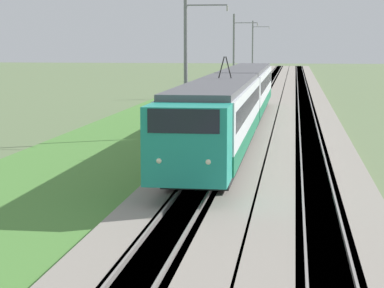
% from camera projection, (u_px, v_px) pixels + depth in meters
% --- Properties ---
extents(ballast_main, '(240.00, 4.40, 0.30)m').
position_uv_depth(ballast_main, '(245.00, 120.00, 52.67)').
color(ballast_main, gray).
rests_on(ballast_main, ground).
extents(ballast_adjacent, '(240.00, 4.40, 0.30)m').
position_uv_depth(ballast_adjacent, '(307.00, 121.00, 52.08)').
color(ballast_adjacent, gray).
rests_on(ballast_adjacent, ground).
extents(track_main, '(240.00, 1.57, 0.45)m').
position_uv_depth(track_main, '(245.00, 120.00, 52.67)').
color(track_main, '#4C4238').
rests_on(track_main, ground).
extents(track_adjacent, '(240.00, 1.57, 0.45)m').
position_uv_depth(track_adjacent, '(307.00, 121.00, 52.08)').
color(track_adjacent, '#4C4238').
rests_on(track_adjacent, ground).
extents(grass_verge, '(240.00, 8.20, 0.12)m').
position_uv_depth(grass_verge, '(158.00, 120.00, 53.52)').
color(grass_verge, '#4C8438').
rests_on(grass_verge, ground).
extents(passenger_train, '(41.62, 2.89, 4.92)m').
position_uv_depth(passenger_train, '(236.00, 99.00, 44.21)').
color(passenger_train, teal).
rests_on(passenger_train, ground).
extents(catenary_mast_mid, '(0.22, 2.56, 8.62)m').
position_uv_depth(catenary_mast_mid, '(187.00, 62.00, 43.20)').
color(catenary_mast_mid, slate).
rests_on(catenary_mast_mid, ground).
extents(catenary_mast_far, '(0.22, 2.56, 8.49)m').
position_uv_depth(catenary_mast_far, '(234.00, 54.00, 76.91)').
color(catenary_mast_far, slate).
rests_on(catenary_mast_far, ground).
extents(catenary_mast_distant, '(0.22, 2.56, 8.78)m').
position_uv_depth(catenary_mast_distant, '(253.00, 50.00, 110.60)').
color(catenary_mast_distant, slate).
rests_on(catenary_mast_distant, ground).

